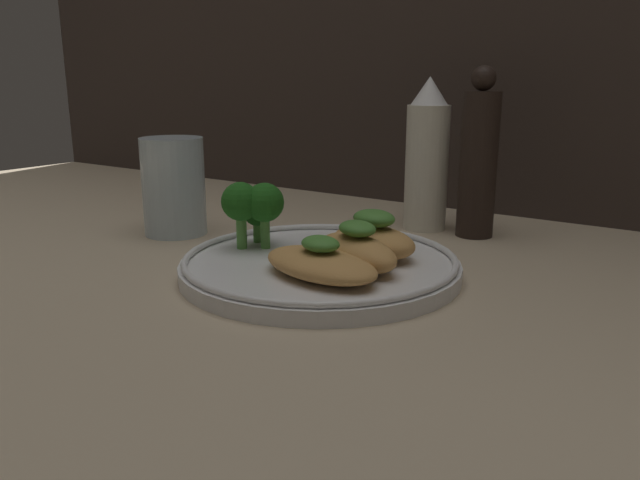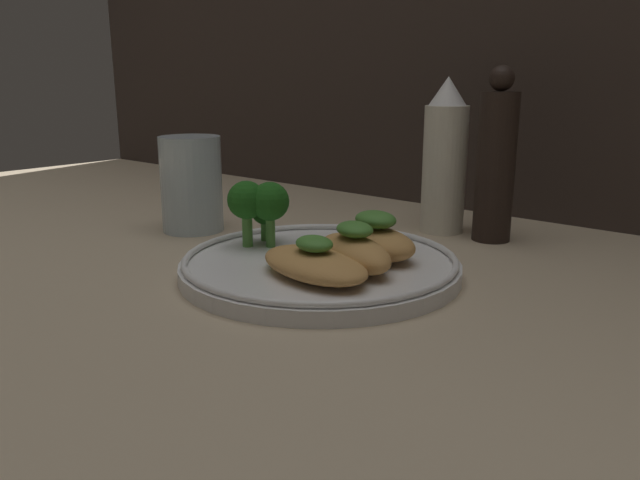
# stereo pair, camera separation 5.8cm
# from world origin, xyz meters

# --- Properties ---
(ground_plane) EXTENTS (1.80, 1.80, 0.01)m
(ground_plane) POSITION_xyz_m (0.00, 0.00, -0.01)
(ground_plane) COLOR tan
(plate) EXTENTS (0.26, 0.26, 0.02)m
(plate) POSITION_xyz_m (0.00, 0.00, 0.01)
(plate) COLOR white
(plate) RESTS_ON ground_plane
(grilled_meat_front) EXTENTS (0.13, 0.08, 0.04)m
(grilled_meat_front) POSITION_xyz_m (0.03, -0.04, 0.03)
(grilled_meat_front) COLOR tan
(grilled_meat_front) RESTS_ON plate
(grilled_meat_middle) EXTENTS (0.11, 0.08, 0.04)m
(grilled_meat_middle) POSITION_xyz_m (0.04, -0.00, 0.03)
(grilled_meat_middle) COLOR tan
(grilled_meat_middle) RESTS_ON plate
(grilled_meat_back) EXTENTS (0.10, 0.08, 0.05)m
(grilled_meat_back) POSITION_xyz_m (0.03, 0.04, 0.03)
(grilled_meat_back) COLOR tan
(grilled_meat_back) RESTS_ON plate
(broccoli_bunch) EXTENTS (0.06, 0.06, 0.07)m
(broccoli_bunch) POSITION_xyz_m (-0.08, 0.00, 0.06)
(broccoli_bunch) COLOR #569942
(broccoli_bunch) RESTS_ON plate
(sauce_bottle) EXTENTS (0.05, 0.05, 0.18)m
(sauce_bottle) POSITION_xyz_m (0.00, 0.23, 0.09)
(sauce_bottle) COLOR silver
(sauce_bottle) RESTS_ON ground_plane
(pepper_grinder) EXTENTS (0.04, 0.04, 0.19)m
(pepper_grinder) POSITION_xyz_m (0.06, 0.23, 0.09)
(pepper_grinder) COLOR black
(pepper_grinder) RESTS_ON ground_plane
(drinking_glass) EXTENTS (0.07, 0.07, 0.11)m
(drinking_glass) POSITION_xyz_m (-0.23, 0.04, 0.06)
(drinking_glass) COLOR silver
(drinking_glass) RESTS_ON ground_plane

